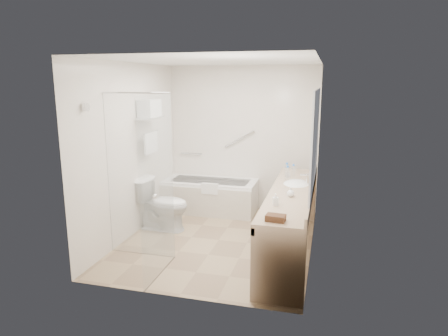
% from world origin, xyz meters
% --- Properties ---
extents(floor, '(3.20, 3.20, 0.00)m').
position_xyz_m(floor, '(0.00, 0.00, 0.00)').
color(floor, '#9C8260').
rests_on(floor, ground).
extents(ceiling, '(2.60, 3.20, 0.10)m').
position_xyz_m(ceiling, '(0.00, 0.00, 2.50)').
color(ceiling, silver).
rests_on(ceiling, wall_back).
extents(wall_back, '(2.60, 0.10, 2.50)m').
position_xyz_m(wall_back, '(0.00, 1.60, 1.25)').
color(wall_back, silver).
rests_on(wall_back, ground).
extents(wall_front, '(2.60, 0.10, 2.50)m').
position_xyz_m(wall_front, '(0.00, -1.60, 1.25)').
color(wall_front, silver).
rests_on(wall_front, ground).
extents(wall_left, '(0.10, 3.20, 2.50)m').
position_xyz_m(wall_left, '(-1.30, 0.00, 1.25)').
color(wall_left, silver).
rests_on(wall_left, ground).
extents(wall_right, '(0.10, 3.20, 2.50)m').
position_xyz_m(wall_right, '(1.30, 0.00, 1.25)').
color(wall_right, silver).
rests_on(wall_right, ground).
extents(bathtub, '(1.60, 0.73, 0.59)m').
position_xyz_m(bathtub, '(-0.50, 1.24, 0.28)').
color(bathtub, white).
rests_on(bathtub, floor).
extents(grab_bar_short, '(0.40, 0.03, 0.03)m').
position_xyz_m(grab_bar_short, '(-0.95, 1.56, 0.95)').
color(grab_bar_short, silver).
rests_on(grab_bar_short, wall_back).
extents(grab_bar_long, '(0.53, 0.03, 0.33)m').
position_xyz_m(grab_bar_long, '(-0.05, 1.56, 1.25)').
color(grab_bar_long, silver).
rests_on(grab_bar_long, wall_back).
extents(shower_enclosure, '(0.96, 0.91, 2.11)m').
position_xyz_m(shower_enclosure, '(-0.63, -0.93, 1.07)').
color(shower_enclosure, silver).
rests_on(shower_enclosure, floor).
extents(towel_shelf, '(0.24, 0.55, 0.81)m').
position_xyz_m(towel_shelf, '(-1.17, 0.35, 1.75)').
color(towel_shelf, silver).
rests_on(towel_shelf, wall_left).
extents(vanity_counter, '(0.55, 2.70, 0.95)m').
position_xyz_m(vanity_counter, '(1.02, -0.15, 0.64)').
color(vanity_counter, tan).
rests_on(vanity_counter, floor).
extents(sink, '(0.40, 0.52, 0.14)m').
position_xyz_m(sink, '(1.05, 0.25, 0.82)').
color(sink, white).
rests_on(sink, vanity_counter).
extents(faucet, '(0.03, 0.03, 0.14)m').
position_xyz_m(faucet, '(1.20, 0.25, 0.93)').
color(faucet, silver).
rests_on(faucet, vanity_counter).
extents(mirror, '(0.02, 2.00, 1.20)m').
position_xyz_m(mirror, '(1.29, -0.15, 1.55)').
color(mirror, '#A6AAB2').
rests_on(mirror, wall_right).
extents(hairdryer_unit, '(0.08, 0.10, 0.18)m').
position_xyz_m(hairdryer_unit, '(1.25, 1.05, 1.45)').
color(hairdryer_unit, white).
rests_on(hairdryer_unit, wall_right).
extents(toilet, '(0.82, 0.48, 0.79)m').
position_xyz_m(toilet, '(-0.95, 0.22, 0.39)').
color(toilet, white).
rests_on(toilet, floor).
extents(amenity_basket, '(0.21, 0.15, 0.07)m').
position_xyz_m(amenity_basket, '(0.97, -1.34, 0.88)').
color(amenity_basket, '#4B301B').
rests_on(amenity_basket, vanity_counter).
extents(soap_bottle_a, '(0.10, 0.15, 0.06)m').
position_xyz_m(soap_bottle_a, '(0.90, -0.82, 0.88)').
color(soap_bottle_a, white).
rests_on(soap_bottle_a, vanity_counter).
extents(soap_bottle_b, '(0.11, 0.13, 0.09)m').
position_xyz_m(soap_bottle_b, '(1.04, -0.42, 0.90)').
color(soap_bottle_b, white).
rests_on(soap_bottle_b, vanity_counter).
extents(water_bottle_left, '(0.06, 0.06, 0.19)m').
position_xyz_m(water_bottle_left, '(0.97, 0.62, 0.94)').
color(water_bottle_left, silver).
rests_on(water_bottle_left, vanity_counter).
extents(water_bottle_mid, '(0.06, 0.06, 0.21)m').
position_xyz_m(water_bottle_mid, '(0.88, 0.62, 0.95)').
color(water_bottle_mid, silver).
rests_on(water_bottle_mid, vanity_counter).
extents(water_bottle_right, '(0.07, 0.07, 0.21)m').
position_xyz_m(water_bottle_right, '(0.91, 0.42, 0.95)').
color(water_bottle_right, silver).
rests_on(water_bottle_right, vanity_counter).
extents(drinking_glass_near, '(0.08, 0.08, 0.08)m').
position_xyz_m(drinking_glass_near, '(0.91, 0.58, 0.89)').
color(drinking_glass_near, silver).
rests_on(drinking_glass_near, vanity_counter).
extents(drinking_glass_far, '(0.08, 0.08, 0.10)m').
position_xyz_m(drinking_glass_far, '(0.96, 1.00, 0.90)').
color(drinking_glass_far, silver).
rests_on(drinking_glass_far, vanity_counter).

